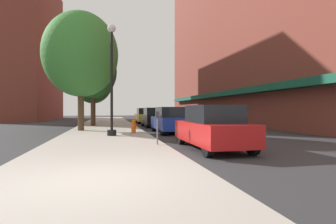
# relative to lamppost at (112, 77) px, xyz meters

# --- Properties ---
(ground_plane) EXTENTS (90.00, 90.00, 0.00)m
(ground_plane) POSITION_rel_lamppost_xyz_m (3.67, 9.07, -3.20)
(ground_plane) COLOR #2D2D30
(sidewalk_slab) EXTENTS (4.80, 50.00, 0.12)m
(sidewalk_slab) POSITION_rel_lamppost_xyz_m (-0.33, 10.07, -3.14)
(sidewalk_slab) COLOR #A8A399
(sidewalk_slab) RESTS_ON ground
(building_right_brick) EXTENTS (6.80, 40.00, 22.50)m
(building_right_brick) POSITION_rel_lamppost_xyz_m (14.66, 13.07, 8.03)
(building_right_brick) COLOR brown
(building_right_brick) RESTS_ON ground
(building_far_background) EXTENTS (6.80, 18.00, 21.01)m
(building_far_background) POSITION_rel_lamppost_xyz_m (-11.34, 28.07, 7.28)
(building_far_background) COLOR brown
(building_far_background) RESTS_ON ground
(lamppost) EXTENTS (0.48, 0.48, 5.90)m
(lamppost) POSITION_rel_lamppost_xyz_m (0.00, 0.00, 0.00)
(lamppost) COLOR black
(lamppost) RESTS_ON sidewalk_slab
(fire_hydrant) EXTENTS (0.33, 0.26, 0.79)m
(fire_hydrant) POSITION_rel_lamppost_xyz_m (1.27, 1.24, -2.68)
(fire_hydrant) COLOR #E05614
(fire_hydrant) RESTS_ON sidewalk_slab
(parking_meter_near) EXTENTS (0.14, 0.09, 1.31)m
(parking_meter_near) POSITION_rel_lamppost_xyz_m (1.72, -4.10, -2.25)
(parking_meter_near) COLOR slate
(parking_meter_near) RESTS_ON sidewalk_slab
(tree_near) EXTENTS (4.07, 4.07, 6.71)m
(tree_near) POSITION_rel_lamppost_xyz_m (-1.79, 14.83, 1.27)
(tree_near) COLOR #4C3823
(tree_near) RESTS_ON sidewalk_slab
(tree_mid) EXTENTS (4.01, 4.01, 6.94)m
(tree_mid) POSITION_rel_lamppost_xyz_m (-1.47, 9.18, 1.53)
(tree_mid) COLOR #422D1E
(tree_mid) RESTS_ON sidewalk_slab
(tree_far) EXTENTS (4.88, 4.88, 7.84)m
(tree_far) POSITION_rel_lamppost_xyz_m (-1.96, 4.01, 1.94)
(tree_far) COLOR #4C3823
(tree_far) RESTS_ON sidewalk_slab
(car_red) EXTENTS (1.80, 4.30, 1.66)m
(car_red) POSITION_rel_lamppost_xyz_m (3.67, -4.97, -2.39)
(car_red) COLOR black
(car_red) RESTS_ON ground
(car_blue) EXTENTS (1.80, 4.30, 1.66)m
(car_blue) POSITION_rel_lamppost_xyz_m (3.67, 2.14, -2.39)
(car_blue) COLOR black
(car_blue) RESTS_ON ground
(car_black) EXTENTS (1.80, 4.30, 1.66)m
(car_black) POSITION_rel_lamppost_xyz_m (3.67, 8.36, -2.39)
(car_black) COLOR black
(car_black) RESTS_ON ground
(car_yellow) EXTENTS (1.80, 4.30, 1.66)m
(car_yellow) POSITION_rel_lamppost_xyz_m (3.67, 14.45, -2.39)
(car_yellow) COLOR black
(car_yellow) RESTS_ON ground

